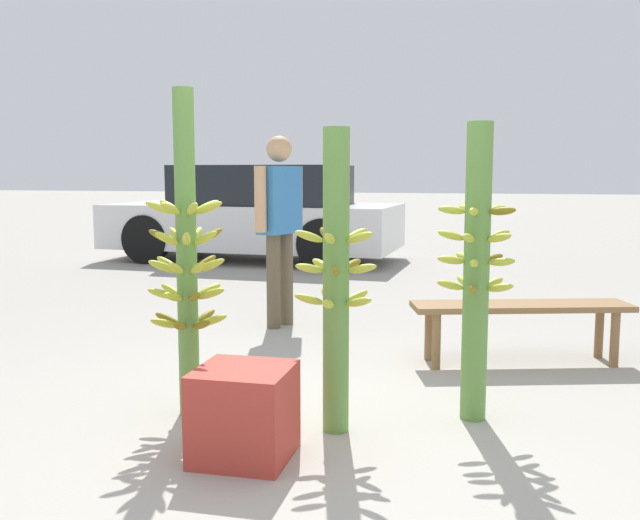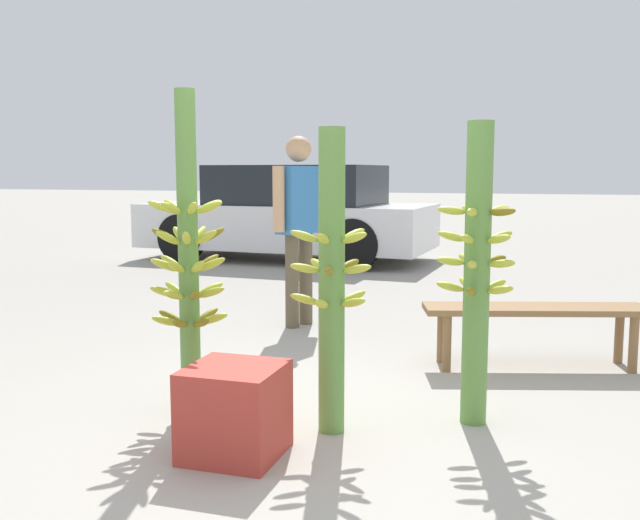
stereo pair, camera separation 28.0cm
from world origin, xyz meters
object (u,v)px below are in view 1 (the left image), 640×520
at_px(banana_stalk_left, 187,258).
at_px(vendor_person, 279,214).
at_px(produce_crate, 244,413).
at_px(banana_stalk_center, 336,281).
at_px(banana_stalk_right, 476,270).
at_px(parked_car, 256,214).
at_px(market_bench, 521,313).

distance_m(banana_stalk_left, vendor_person, 2.25).
relative_size(banana_stalk_left, produce_crate, 4.11).
height_order(banana_stalk_left, vendor_person, banana_stalk_left).
distance_m(banana_stalk_left, banana_stalk_center, 0.84).
bearing_deg(banana_stalk_right, banana_stalk_center, -153.18).
bearing_deg(banana_stalk_center, produce_crate, -127.89).
distance_m(banana_stalk_right, parked_car, 7.10).
bearing_deg(banana_stalk_center, parked_car, 111.42).
distance_m(banana_stalk_center, parked_car, 7.13).
bearing_deg(banana_stalk_left, produce_crate, -45.95).
bearing_deg(parked_car, banana_stalk_center, -155.63).
bearing_deg(banana_stalk_center, banana_stalk_right, 26.82).
height_order(market_bench, parked_car, parked_car).
height_order(parked_car, produce_crate, parked_car).
relative_size(banana_stalk_center, parked_car, 0.35).
height_order(vendor_person, produce_crate, vendor_person).
distance_m(banana_stalk_center, banana_stalk_right, 0.76).
bearing_deg(produce_crate, banana_stalk_right, 37.43).
bearing_deg(vendor_person, banana_stalk_center, -137.10).
bearing_deg(market_bench, banana_stalk_center, -138.08).
xyz_separation_m(banana_stalk_left, market_bench, (1.80, 1.48, -0.50)).
distance_m(parked_car, produce_crate, 7.44).
height_order(banana_stalk_right, vendor_person, vendor_person).
bearing_deg(vendor_person, produce_crate, -146.92).
bearing_deg(banana_stalk_right, parked_car, 117.53).
distance_m(market_bench, produce_crate, 2.38).
height_order(banana_stalk_left, banana_stalk_right, banana_stalk_left).
xyz_separation_m(banana_stalk_right, produce_crate, (-1.02, -0.78, -0.59)).
xyz_separation_m(banana_stalk_left, banana_stalk_center, (0.83, -0.07, -0.08)).
bearing_deg(banana_stalk_left, vendor_person, 93.69).
relative_size(banana_stalk_center, market_bench, 1.01).
relative_size(banana_stalk_right, vendor_person, 0.98).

